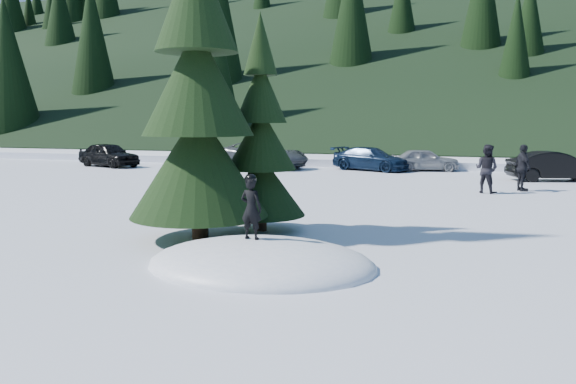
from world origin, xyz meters
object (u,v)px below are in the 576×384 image
(spruce_short, at_px, (261,147))
(car_5, at_px, (555,166))
(car_4, at_px, (425,160))
(adult_1, at_px, (523,168))
(spruce_tall, at_px, (197,96))
(child_skier, at_px, (251,208))
(car_1, at_px, (207,153))
(car_0, at_px, (109,155))
(car_2, at_px, (263,155))
(car_3, at_px, (371,159))
(adult_0, at_px, (487,169))

(spruce_short, relative_size, car_5, 1.32)
(spruce_short, height_order, car_4, spruce_short)
(adult_1, bearing_deg, spruce_short, 123.85)
(spruce_tall, distance_m, adult_1, 14.48)
(child_skier, relative_size, car_1, 0.29)
(spruce_short, xyz_separation_m, adult_1, (6.91, 10.49, -1.19))
(car_0, distance_m, car_1, 5.92)
(car_2, height_order, car_5, car_2)
(car_3, bearing_deg, car_2, 114.83)
(adult_1, bearing_deg, spruce_tall, 123.59)
(adult_1, bearing_deg, car_1, 41.47)
(car_2, bearing_deg, car_1, 87.05)
(car_4, relative_size, car_5, 0.88)
(adult_1, xyz_separation_m, car_4, (-4.29, 7.64, -0.30))
(car_0, bearing_deg, adult_0, -87.34)
(car_5, bearing_deg, car_1, 62.28)
(car_3, distance_m, car_4, 2.90)
(car_0, bearing_deg, adult_1, -83.86)
(adult_0, relative_size, car_4, 0.51)
(car_0, bearing_deg, child_skier, -120.11)
(car_2, relative_size, car_5, 1.36)
(car_3, bearing_deg, child_skier, -156.07)
(car_2, height_order, car_3, car_2)
(child_skier, distance_m, adult_0, 13.32)
(spruce_tall, xyz_separation_m, car_2, (-5.35, 18.49, -2.55))
(car_4, xyz_separation_m, car_5, (6.01, -3.28, 0.06))
(car_1, xyz_separation_m, car_4, (13.51, -0.94, -0.06))
(spruce_short, relative_size, child_skier, 4.48)
(spruce_tall, bearing_deg, car_5, 59.37)
(spruce_short, xyz_separation_m, car_2, (-6.35, 17.09, -1.34))
(child_skier, relative_size, car_2, 0.22)
(spruce_short, height_order, car_1, spruce_short)
(car_2, distance_m, car_5, 15.14)
(child_skier, distance_m, car_3, 20.64)
(adult_1, relative_size, car_1, 0.44)
(adult_1, bearing_deg, car_3, 22.54)
(car_1, relative_size, car_4, 1.14)
(car_5, bearing_deg, child_skier, 141.29)
(car_0, bearing_deg, car_5, -72.75)
(spruce_short, distance_m, car_0, 21.68)
(spruce_tall, distance_m, adult_0, 12.88)
(adult_0, bearing_deg, car_1, -3.58)
(car_2, xyz_separation_m, car_4, (8.97, 1.04, -0.16))
(adult_0, distance_m, car_1, 19.06)
(adult_1, bearing_deg, car_0, 55.24)
(child_skier, xyz_separation_m, car_0, (-16.33, 18.28, -0.37))
(spruce_short, bearing_deg, car_3, 90.72)
(spruce_short, relative_size, adult_0, 2.91)
(spruce_tall, bearing_deg, car_2, 106.14)
(car_0, distance_m, car_4, 18.24)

